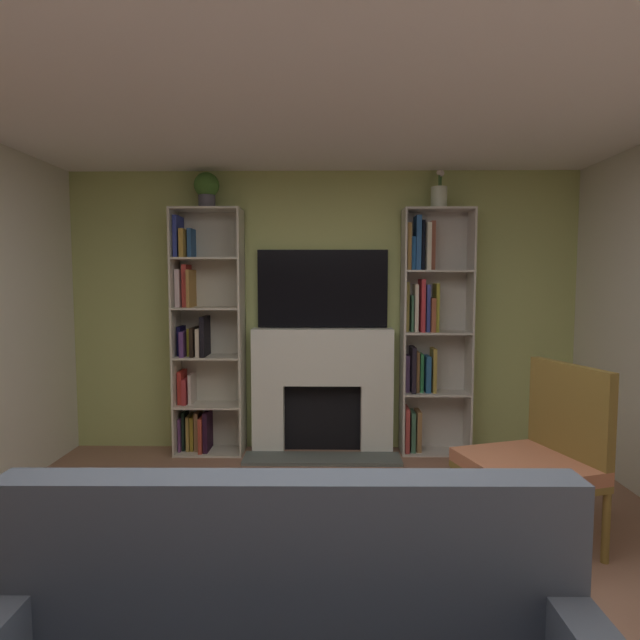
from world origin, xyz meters
TOP-DOWN VIEW (x-y plane):
  - wall_back_accent at (0.00, 2.69)m, footprint 4.75×0.06m
  - ceiling at (0.00, 0.00)m, footprint 4.75×5.44m
  - fireplace at (0.00, 2.55)m, footprint 1.37×0.52m
  - tv at (0.00, 2.63)m, footprint 1.18×0.06m
  - bookshelf_left at (-1.09, 2.54)m, footprint 0.61×0.32m
  - bookshelf_right at (0.95, 2.56)m, footprint 0.61×0.27m
  - potted_plant at (-1.02, 2.51)m, footprint 0.22×0.22m
  - vase_with_flowers at (1.02, 2.51)m, footprint 0.14×0.14m
  - armchair at (1.31, 0.89)m, footprint 0.81×0.81m

SIDE VIEW (x-z plane):
  - armchair at x=1.31m, z-range 0.01..1.08m
  - fireplace at x=0.00m, z-range 0.03..1.16m
  - bookshelf_left at x=-1.09m, z-range -0.07..2.13m
  - bookshelf_right at x=0.95m, z-range 0.02..2.22m
  - wall_back_accent at x=0.00m, z-range 0.00..2.56m
  - tv at x=0.00m, z-range 1.14..1.84m
  - vase_with_flowers at x=1.02m, z-range 2.15..2.49m
  - potted_plant at x=-1.02m, z-range 2.22..2.54m
  - ceiling at x=0.00m, z-range 2.56..2.62m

